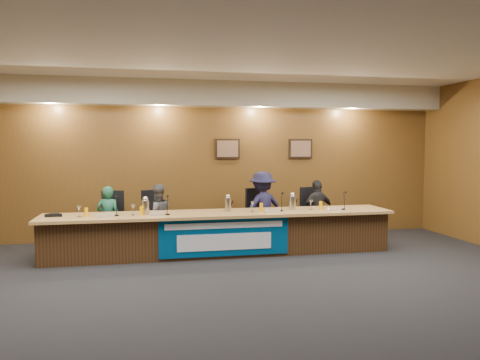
% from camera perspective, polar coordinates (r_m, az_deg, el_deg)
% --- Properties ---
extents(floor, '(10.00, 10.00, 0.00)m').
position_cam_1_polar(floor, '(6.12, 1.36, -14.00)').
color(floor, black).
rests_on(floor, ground).
extents(ceiling, '(10.00, 8.00, 0.04)m').
position_cam_1_polar(ceiling, '(5.96, 1.41, 16.69)').
color(ceiling, silver).
rests_on(ceiling, wall_back).
extents(wall_back, '(10.00, 0.04, 3.20)m').
position_cam_1_polar(wall_back, '(9.76, -3.88, 2.35)').
color(wall_back, brown).
rests_on(wall_back, floor).
extents(soffit, '(10.00, 0.50, 0.50)m').
position_cam_1_polar(soffit, '(9.57, -3.72, 10.42)').
color(soffit, beige).
rests_on(soffit, wall_back).
extents(dais_body, '(6.00, 0.80, 0.70)m').
position_cam_1_polar(dais_body, '(8.32, -2.36, -6.63)').
color(dais_body, '#3B2412').
rests_on(dais_body, floor).
extents(dais_top, '(6.10, 0.95, 0.05)m').
position_cam_1_polar(dais_top, '(8.21, -2.31, -4.12)').
color(dais_top, '#B3834A').
rests_on(dais_top, dais_body).
extents(banner, '(2.20, 0.02, 0.65)m').
position_cam_1_polar(banner, '(7.91, -1.87, -6.97)').
color(banner, navy).
rests_on(banner, dais_body).
extents(banner_text_upper, '(2.00, 0.01, 0.10)m').
position_cam_1_polar(banner_text_upper, '(7.86, -1.86, -5.56)').
color(banner_text_upper, silver).
rests_on(banner_text_upper, banner).
extents(banner_text_lower, '(1.60, 0.01, 0.28)m').
position_cam_1_polar(banner_text_lower, '(7.92, -1.85, -7.55)').
color(banner_text_lower, silver).
rests_on(banner_text_lower, banner).
extents(wall_photo_left, '(0.52, 0.04, 0.42)m').
position_cam_1_polar(wall_photo_left, '(9.79, -1.54, 3.83)').
color(wall_photo_left, black).
rests_on(wall_photo_left, wall_back).
extents(wall_photo_right, '(0.52, 0.04, 0.42)m').
position_cam_1_polar(wall_photo_right, '(10.19, 7.38, 3.81)').
color(wall_photo_right, black).
rests_on(wall_photo_right, wall_back).
extents(panelist_a, '(0.49, 0.39, 1.19)m').
position_cam_1_polar(panelist_a, '(8.84, -15.75, -4.53)').
color(panelist_a, '#1B583F').
rests_on(panelist_a, floor).
extents(panelist_b, '(0.69, 0.60, 1.20)m').
position_cam_1_polar(panelist_b, '(8.82, -10.03, -4.42)').
color(panelist_b, '#4C4B50').
rests_on(panelist_b, floor).
extents(panelist_c, '(1.03, 0.78, 1.42)m').
position_cam_1_polar(panelist_c, '(9.07, 2.74, -3.43)').
color(panelist_c, '#161532').
rests_on(panelist_c, floor).
extents(panelist_d, '(0.77, 0.44, 1.24)m').
position_cam_1_polar(panelist_d, '(9.43, 9.43, -3.75)').
color(panelist_d, black).
rests_on(panelist_d, floor).
extents(office_chair_a, '(0.60, 0.60, 0.08)m').
position_cam_1_polar(office_chair_a, '(8.95, -15.69, -5.16)').
color(office_chair_a, black).
rests_on(office_chair_a, floor).
extents(office_chair_b, '(0.63, 0.63, 0.08)m').
position_cam_1_polar(office_chair_b, '(8.93, -10.04, -5.09)').
color(office_chair_b, black).
rests_on(office_chair_b, floor).
extents(office_chair_c, '(0.61, 0.61, 0.08)m').
position_cam_1_polar(office_chair_c, '(9.20, 2.58, -4.76)').
color(office_chair_c, black).
rests_on(office_chair_c, floor).
extents(office_chair_d, '(0.62, 0.62, 0.08)m').
position_cam_1_polar(office_chair_d, '(9.54, 9.20, -4.49)').
color(office_chair_d, black).
rests_on(office_chair_d, floor).
extents(nameplate_a, '(0.24, 0.08, 0.10)m').
position_cam_1_polar(nameplate_a, '(7.85, -16.08, -4.15)').
color(nameplate_a, white).
rests_on(nameplate_a, dais_top).
extents(microphone_a, '(0.07, 0.07, 0.02)m').
position_cam_1_polar(microphone_a, '(8.04, -14.81, -4.18)').
color(microphone_a, black).
rests_on(microphone_a, dais_top).
extents(juice_glass_a, '(0.06, 0.06, 0.15)m').
position_cam_1_polar(juice_glass_a, '(8.08, -18.24, -3.75)').
color(juice_glass_a, '#FBAB02').
rests_on(juice_glass_a, dais_top).
extents(water_glass_a, '(0.08, 0.08, 0.18)m').
position_cam_1_polar(water_glass_a, '(8.09, -19.02, -3.65)').
color(water_glass_a, silver).
rests_on(water_glass_a, dais_top).
extents(nameplate_b, '(0.24, 0.08, 0.10)m').
position_cam_1_polar(nameplate_b, '(7.88, -10.09, -4.02)').
color(nameplate_b, white).
rests_on(nameplate_b, dais_top).
extents(microphone_b, '(0.07, 0.07, 0.02)m').
position_cam_1_polar(microphone_b, '(7.98, -8.82, -4.15)').
color(microphone_b, black).
rests_on(microphone_b, dais_top).
extents(juice_glass_b, '(0.06, 0.06, 0.15)m').
position_cam_1_polar(juice_glass_b, '(8.02, -11.90, -3.68)').
color(juice_glass_b, '#FBAB02').
rests_on(juice_glass_b, dais_top).
extents(water_glass_b, '(0.08, 0.08, 0.18)m').
position_cam_1_polar(water_glass_b, '(8.03, -12.93, -3.58)').
color(water_glass_b, silver).
rests_on(water_glass_b, dais_top).
extents(nameplate_c, '(0.24, 0.08, 0.10)m').
position_cam_1_polar(nameplate_c, '(8.15, 4.15, -3.69)').
color(nameplate_c, white).
rests_on(nameplate_c, dais_top).
extents(microphone_c, '(0.07, 0.07, 0.02)m').
position_cam_1_polar(microphone_c, '(8.37, 5.02, -3.73)').
color(microphone_c, black).
rests_on(microphone_c, dais_top).
extents(juice_glass_c, '(0.06, 0.06, 0.15)m').
position_cam_1_polar(juice_glass_c, '(8.28, 2.61, -3.35)').
color(juice_glass_c, '#FBAB02').
rests_on(juice_glass_c, dais_top).
extents(water_glass_c, '(0.08, 0.08, 0.18)m').
position_cam_1_polar(water_glass_c, '(8.27, 1.53, -3.25)').
color(water_glass_c, silver).
rests_on(water_glass_c, dais_top).
extents(nameplate_d, '(0.24, 0.08, 0.10)m').
position_cam_1_polar(nameplate_d, '(8.53, 11.54, -3.42)').
color(nameplate_d, white).
rests_on(nameplate_d, dais_top).
extents(microphone_d, '(0.07, 0.07, 0.02)m').
position_cam_1_polar(microphone_d, '(8.73, 12.47, -3.48)').
color(microphone_d, black).
rests_on(microphone_d, dais_top).
extents(juice_glass_d, '(0.06, 0.06, 0.15)m').
position_cam_1_polar(juice_glass_d, '(8.67, 9.82, -3.07)').
color(juice_glass_d, '#FBAB02').
rests_on(juice_glass_d, dais_top).
extents(water_glass_d, '(0.08, 0.08, 0.18)m').
position_cam_1_polar(water_glass_d, '(8.60, 8.65, -3.01)').
color(water_glass_d, silver).
rests_on(water_glass_d, dais_top).
extents(carafe_left, '(0.13, 0.13, 0.24)m').
position_cam_1_polar(carafe_left, '(8.09, -11.45, -3.29)').
color(carafe_left, silver).
rests_on(carafe_left, dais_top).
extents(carafe_mid, '(0.12, 0.12, 0.24)m').
position_cam_1_polar(carafe_mid, '(8.29, -1.48, -3.01)').
color(carafe_mid, silver).
rests_on(carafe_mid, dais_top).
extents(carafe_right, '(0.13, 0.13, 0.25)m').
position_cam_1_polar(carafe_right, '(8.56, 6.41, -2.79)').
color(carafe_right, silver).
rests_on(carafe_right, dais_top).
extents(speakerphone, '(0.32, 0.32, 0.05)m').
position_cam_1_polar(speakerphone, '(8.30, -21.70, -3.98)').
color(speakerphone, black).
rests_on(speakerphone, dais_top).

